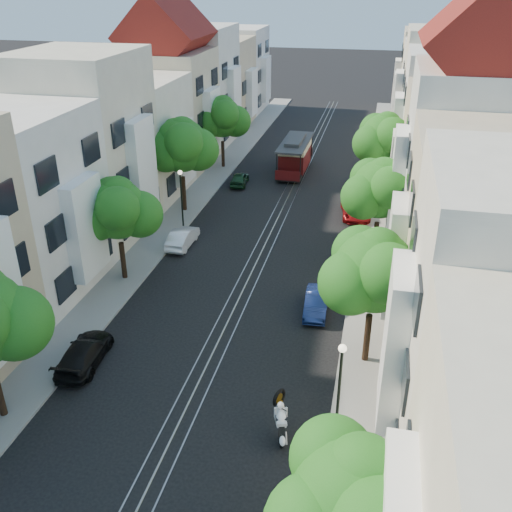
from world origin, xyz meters
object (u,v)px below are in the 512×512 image
Objects in this scene: tree_e_a at (358,505)px; tree_e_b at (375,273)px; tree_w_b at (118,211)px; parked_car_w_mid at (183,237)px; parked_car_e_mid at (316,303)px; lamp_west at (181,190)px; tree_w_d at (223,118)px; tree_w_c at (182,146)px; parked_car_w_near at (84,353)px; tree_e_d at (385,139)px; lamp_east at (340,376)px; parked_car_e_far at (356,209)px; tree_e_c at (381,191)px; sportbike_rider at (280,418)px; cable_car at (295,154)px; parked_car_w_far at (240,179)px.

tree_e_a is 0.94× the size of tree_e_b.
tree_w_b is 1.74× the size of parked_car_w_mid.
parked_car_e_mid is at bearing 126.47° from tree_e_b.
parked_car_w_mid is (-12.60, 10.16, -4.14)m from tree_e_b.
parked_car_e_mid is (10.70, -9.15, -2.28)m from lamp_west.
tree_w_b is at bearing -90.00° from tree_w_d.
tree_w_c is 3.81m from lamp_west.
parked_car_e_mid is (11.54, -12.13, -4.51)m from tree_w_c.
tree_w_d is 30.31m from parked_car_w_near.
tree_e_b reaches higher than tree_e_a.
tree_w_b is (-14.40, -17.00, -0.47)m from tree_e_d.
parked_car_e_mid is (-1.90, 8.85, -2.28)m from lamp_east.
lamp_west is (0.84, 8.02, -1.55)m from tree_w_b.
tree_e_b is at bearing -92.42° from parked_car_e_far.
tree_w_c is (-14.40, 5.00, 0.47)m from tree_e_c.
lamp_west is at bearing -86.56° from tree_w_d.
parked_car_w_mid is (0.26, 13.17, -0.00)m from parked_car_w_near.
tree_w_b is at bearing -130.27° from tree_e_d.
sportbike_rider is 33.18m from cable_car.
tree_w_d is at bearing -83.16° from parked_car_w_mid.
tree_e_b is 1.03× the size of tree_e_c.
cable_car is 1.82× the size of parked_car_w_near.
lamp_east is (-0.96, -26.98, -2.02)m from tree_e_d.
lamp_west is at bearing 124.99° from lamp_east.
sportbike_rider is 23.45m from parked_car_e_far.
tree_w_b is 22.00m from tree_w_d.
parked_car_e_mid is 20.85m from parked_car_w_far.
tree_e_b is 1.61× the size of lamp_west.
lamp_east reaches higher than parked_car_w_far.
parked_car_w_near is at bearing -132.56° from tree_e_c.
tree_w_c is at bearing -90.50° from parked_car_w_near.
parked_car_e_mid is at bearing 110.79° from parked_car_w_far.
lamp_east is at bearing -93.44° from tree_e_c.
tree_e_d is 15.25m from tree_w_d.
parked_car_e_far is at bearing 71.46° from sportbike_rider.
parked_car_w_far is at bearing 92.07° from sportbike_rider.
tree_e_a is 3.09× the size of sportbike_rider.
sportbike_rider is (11.30, -21.61, -4.13)m from tree_w_c.
tree_w_d reaches higher than parked_car_e_far.
sportbike_rider is (11.30, -32.61, -3.66)m from tree_w_d.
sportbike_rider is at bearing 159.90° from parked_car_w_near.
tree_w_c reaches higher than lamp_west.
tree_e_d is 17.81m from parked_car_w_mid.
tree_w_b reaches higher than parked_car_w_near.
tree_w_d is 3.22× the size of sportbike_rider.
lamp_east reaches higher than parked_car_w_mid.
sportbike_rider is 0.27× the size of cable_car.
tree_e_a is 7.89m from sportbike_rider.
tree_w_d is 7.25m from cable_car.
sportbike_rider is at bearing -81.17° from cable_car.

